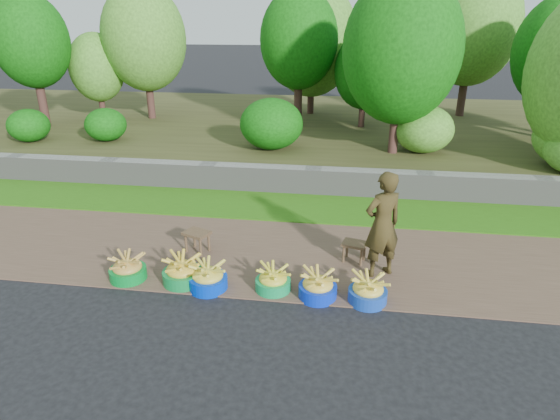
# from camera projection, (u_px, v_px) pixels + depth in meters

# --- Properties ---
(ground_plane) EXTENTS (120.00, 120.00, 0.00)m
(ground_plane) POSITION_uv_depth(u_px,v_px,m) (288.00, 303.00, 6.02)
(ground_plane) COLOR black
(ground_plane) RESTS_ON ground
(dirt_shoulder) EXTENTS (80.00, 2.50, 0.02)m
(dirt_shoulder) POSITION_uv_depth(u_px,v_px,m) (298.00, 257.00, 7.16)
(dirt_shoulder) COLOR brown
(dirt_shoulder) RESTS_ON ground
(grass_verge) EXTENTS (80.00, 1.50, 0.04)m
(grass_verge) POSITION_uv_depth(u_px,v_px,m) (309.00, 208.00, 8.99)
(grass_verge) COLOR #2D6B11
(grass_verge) RESTS_ON ground
(retaining_wall) EXTENTS (80.00, 0.35, 0.55)m
(retaining_wall) POSITION_uv_depth(u_px,v_px,m) (313.00, 181.00, 9.67)
(retaining_wall) COLOR gray
(retaining_wall) RESTS_ON ground
(earth_bank) EXTENTS (80.00, 10.00, 0.50)m
(earth_bank) POSITION_uv_depth(u_px,v_px,m) (326.00, 130.00, 14.16)
(earth_bank) COLOR #40401D
(earth_bank) RESTS_ON ground
(vegetation) EXTENTS (31.81, 8.30, 4.41)m
(vegetation) POSITION_uv_depth(u_px,v_px,m) (329.00, 49.00, 11.96)
(vegetation) COLOR #3E251F
(vegetation) RESTS_ON earth_bank
(basin_a) EXTENTS (0.51, 0.51, 0.38)m
(basin_a) POSITION_uv_depth(u_px,v_px,m) (128.00, 269.00, 6.49)
(basin_a) COLOR #017C27
(basin_a) RESTS_ON ground
(basin_b) EXTENTS (0.55, 0.55, 0.41)m
(basin_b) POSITION_uv_depth(u_px,v_px,m) (182.00, 272.00, 6.40)
(basin_b) COLOR #0C7A34
(basin_b) RESTS_ON ground
(basin_c) EXTENTS (0.52, 0.52, 0.39)m
(basin_c) POSITION_uv_depth(u_px,v_px,m) (208.00, 278.00, 6.27)
(basin_c) COLOR #002FC9
(basin_c) RESTS_ON ground
(basin_d) EXTENTS (0.47, 0.47, 0.35)m
(basin_d) POSITION_uv_depth(u_px,v_px,m) (273.00, 280.00, 6.23)
(basin_d) COLOR #0C9049
(basin_d) RESTS_ON ground
(basin_e) EXTENTS (0.50, 0.50, 0.37)m
(basin_e) POSITION_uv_depth(u_px,v_px,m) (318.00, 286.00, 6.08)
(basin_e) COLOR #0729C9
(basin_e) RESTS_ON ground
(basin_f) EXTENTS (0.50, 0.50, 0.37)m
(basin_f) POSITION_uv_depth(u_px,v_px,m) (368.00, 291.00, 5.98)
(basin_f) COLOR #133CA4
(basin_f) RESTS_ON ground
(stool_left) EXTENTS (0.46, 0.41, 0.33)m
(stool_left) POSITION_uv_depth(u_px,v_px,m) (197.00, 236.00, 7.21)
(stool_left) COLOR brown
(stool_left) RESTS_ON dirt_shoulder
(stool_right) EXTENTS (0.41, 0.35, 0.31)m
(stool_right) POSITION_uv_depth(u_px,v_px,m) (354.00, 246.00, 6.93)
(stool_right) COLOR brown
(stool_right) RESTS_ON dirt_shoulder
(vendor_woman) EXTENTS (0.66, 0.59, 1.53)m
(vendor_woman) POSITION_uv_depth(u_px,v_px,m) (382.00, 225.00, 6.39)
(vendor_woman) COLOR black
(vendor_woman) RESTS_ON dirt_shoulder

